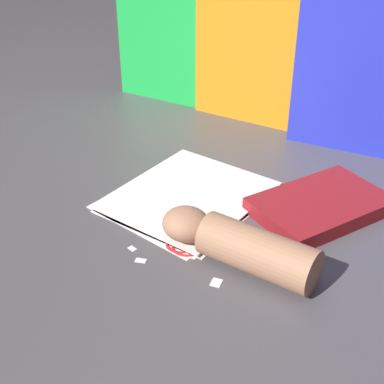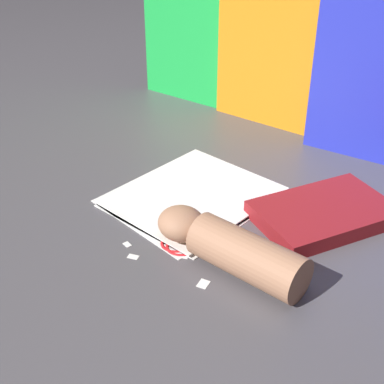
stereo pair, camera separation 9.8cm
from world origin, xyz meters
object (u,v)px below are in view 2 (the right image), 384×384
(book_closed, at_px, (324,213))
(hand_forearm, at_px, (230,247))
(paper_stack, at_px, (192,196))
(scissors, at_px, (187,239))

(book_closed, distance_m, hand_forearm, 0.24)
(book_closed, xyz_separation_m, hand_forearm, (-0.05, -0.24, 0.02))
(paper_stack, height_order, hand_forearm, hand_forearm)
(book_closed, bearing_deg, hand_forearm, -103.02)
(hand_forearm, bearing_deg, paper_stack, 146.91)
(hand_forearm, bearing_deg, scissors, 176.87)
(book_closed, bearing_deg, paper_stack, -156.41)
(paper_stack, distance_m, book_closed, 0.27)
(paper_stack, bearing_deg, scissors, -53.06)
(paper_stack, relative_size, book_closed, 1.10)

